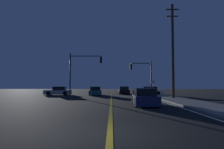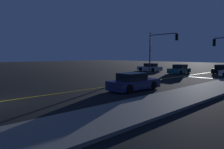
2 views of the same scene
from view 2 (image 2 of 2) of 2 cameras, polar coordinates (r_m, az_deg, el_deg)
sidewalk_right at (r=16.15m, az=22.66°, el=-4.46°), size 3.20×43.25×0.15m
lane_line_center at (r=19.81m, az=4.58°, el=-2.54°), size 0.20×40.85×0.01m
lane_line_edge_right at (r=16.98m, az=16.93°, el=-4.06°), size 0.16×40.85×0.01m
stop_bar at (r=27.37m, az=23.64°, el=-0.81°), size 5.12×0.50×0.01m
car_distant_tail_navy at (r=16.30m, az=5.99°, el=-2.19°), size 1.95×4.57×1.34m
car_lead_oncoming_black at (r=34.91m, az=28.15°, el=1.17°), size 1.93×4.25×1.34m
car_far_approaching_silver at (r=36.66m, az=10.36°, el=1.87°), size 4.24×1.94×1.34m
car_mid_block_teal at (r=32.92m, az=18.09°, el=1.32°), size 2.03×4.33×1.34m
traffic_signal_far_left at (r=31.34m, az=12.86°, el=7.76°), size 4.64×0.28×6.15m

